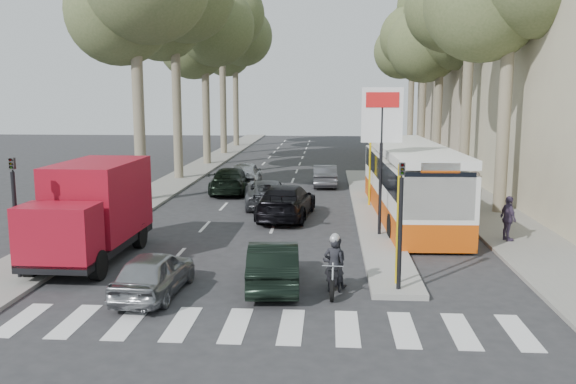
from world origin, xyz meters
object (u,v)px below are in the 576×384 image
object	(u,v)px
motorcycle	(334,265)
silver_hatchback	(154,273)
city_bus	(410,180)
red_truck	(93,209)
dark_hatchback	(274,264)

from	to	relation	value
motorcycle	silver_hatchback	bearing A→B (deg)	-167.88
city_bus	motorcycle	distance (m)	10.53
red_truck	city_bus	xyz separation A→B (m)	(11.10, 7.25, 0.04)
dark_hatchback	city_bus	xyz separation A→B (m)	(4.99, 9.66, 1.05)
motorcycle	red_truck	bearing A→B (deg)	164.75
dark_hatchback	city_bus	size ratio (longest dim) A/B	0.32
silver_hatchback	red_truck	size ratio (longest dim) A/B	0.61
dark_hatchback	red_truck	size ratio (longest dim) A/B	0.67
silver_hatchback	red_truck	distance (m)	4.64
silver_hatchback	red_truck	bearing A→B (deg)	-45.17
dark_hatchback	motorcycle	xyz separation A→B (m)	(1.70, -0.30, 0.09)
red_truck	motorcycle	size ratio (longest dim) A/B	3.09
red_truck	city_bus	size ratio (longest dim) A/B	0.48
dark_hatchback	silver_hatchback	bearing A→B (deg)	13.43
city_bus	motorcycle	bearing A→B (deg)	-109.99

